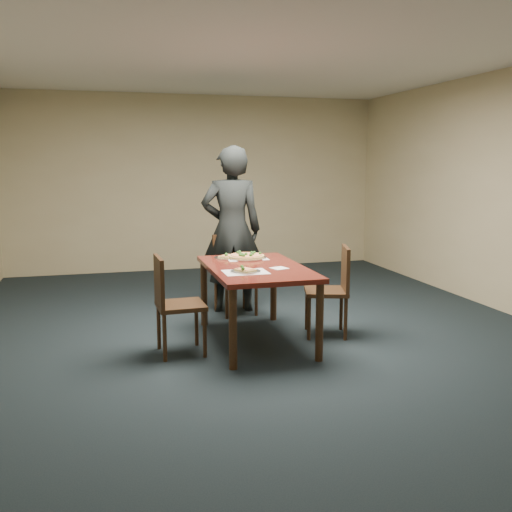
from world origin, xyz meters
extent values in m
plane|color=black|center=(0.00, 0.00, 0.00)|extent=(8.00, 8.00, 0.00)
plane|color=tan|center=(0.00, 4.00, 1.40)|extent=(6.00, 0.00, 6.00)
plane|color=white|center=(0.00, 0.00, 2.80)|extent=(8.00, 8.00, 0.00)
cube|color=#4F140F|center=(-0.10, -0.01, 0.73)|extent=(0.90, 1.50, 0.04)
cylinder|color=black|center=(-0.49, -0.70, 0.35)|extent=(0.07, 0.07, 0.70)
cylinder|color=black|center=(-0.49, 0.68, 0.35)|extent=(0.07, 0.07, 0.70)
cylinder|color=black|center=(0.29, -0.70, 0.35)|extent=(0.07, 0.07, 0.70)
cylinder|color=black|center=(0.29, 0.68, 0.35)|extent=(0.07, 0.07, 0.70)
cube|color=black|center=(-0.05, 1.06, 0.45)|extent=(0.48, 0.48, 0.04)
cylinder|color=black|center=(-0.20, 0.85, 0.21)|extent=(0.04, 0.04, 0.43)
cylinder|color=black|center=(-0.26, 1.21, 0.21)|extent=(0.04, 0.04, 0.43)
cylinder|color=black|center=(0.15, 0.90, 0.21)|extent=(0.04, 0.04, 0.43)
cylinder|color=black|center=(0.10, 1.26, 0.21)|extent=(0.04, 0.04, 0.43)
cube|color=black|center=(-0.08, 1.24, 0.69)|extent=(0.42, 0.10, 0.44)
cube|color=black|center=(-0.85, -0.17, 0.45)|extent=(0.44, 0.44, 0.04)
cylinder|color=black|center=(-0.67, -0.34, 0.21)|extent=(0.04, 0.04, 0.43)
cylinder|color=black|center=(-1.03, -0.36, 0.21)|extent=(0.04, 0.04, 0.43)
cylinder|color=black|center=(-0.68, 0.02, 0.21)|extent=(0.04, 0.04, 0.43)
cylinder|color=black|center=(-1.04, 0.00, 0.21)|extent=(0.04, 0.04, 0.43)
cube|color=black|center=(-1.04, -0.18, 0.69)|extent=(0.05, 0.42, 0.44)
cube|color=black|center=(0.64, 0.01, 0.45)|extent=(0.52, 0.52, 0.04)
cylinder|color=black|center=(0.52, 0.23, 0.21)|extent=(0.04, 0.04, 0.43)
cylinder|color=black|center=(0.86, 0.13, 0.21)|extent=(0.04, 0.04, 0.43)
cylinder|color=black|center=(0.42, -0.11, 0.21)|extent=(0.04, 0.04, 0.43)
cylinder|color=black|center=(0.76, -0.22, 0.21)|extent=(0.04, 0.04, 0.43)
cube|color=black|center=(0.82, -0.05, 0.69)|extent=(0.15, 0.41, 0.44)
imported|color=black|center=(-0.06, 1.22, 0.96)|extent=(0.76, 0.55, 1.93)
cube|color=white|center=(-0.08, 0.45, 0.75)|extent=(0.42, 0.32, 0.00)
cube|color=white|center=(-0.27, -0.27, 0.75)|extent=(0.40, 0.30, 0.00)
cylinder|color=silver|center=(-0.08, 0.45, 0.76)|extent=(0.41, 0.41, 0.01)
cylinder|color=tan|center=(-0.08, 0.45, 0.77)|extent=(0.37, 0.37, 0.02)
cylinder|color=#FFD885|center=(-0.08, 0.45, 0.79)|extent=(0.33, 0.33, 0.01)
sphere|color=#1D4615|center=(0.07, 0.43, 0.80)|extent=(0.03, 0.03, 0.03)
sphere|color=#1D4615|center=(0.02, 0.51, 0.80)|extent=(0.03, 0.03, 0.03)
sphere|color=#1D4615|center=(-0.14, 0.33, 0.80)|extent=(0.03, 0.03, 0.03)
sphere|color=#1D4615|center=(-0.09, 0.42, 0.80)|extent=(0.03, 0.03, 0.03)
sphere|color=#1D4615|center=(-0.16, 0.38, 0.80)|extent=(0.04, 0.04, 0.04)
sphere|color=#1D4615|center=(0.00, 0.51, 0.80)|extent=(0.03, 0.03, 0.03)
sphere|color=#1D4615|center=(-0.12, 0.59, 0.80)|extent=(0.03, 0.03, 0.03)
sphere|color=#1D4615|center=(-0.15, 0.53, 0.80)|extent=(0.03, 0.03, 0.03)
sphere|color=#1D4615|center=(-0.13, 0.36, 0.80)|extent=(0.03, 0.03, 0.03)
sphere|color=#1D4615|center=(-0.13, 0.49, 0.80)|extent=(0.03, 0.03, 0.03)
sphere|color=#1D4615|center=(-0.15, 0.36, 0.80)|extent=(0.03, 0.03, 0.03)
sphere|color=#1D4615|center=(-0.02, 0.43, 0.80)|extent=(0.04, 0.04, 0.04)
sphere|color=#1D4615|center=(-0.06, 0.34, 0.80)|extent=(0.04, 0.04, 0.04)
sphere|color=#1D4615|center=(-0.13, 0.41, 0.80)|extent=(0.03, 0.03, 0.03)
cylinder|color=silver|center=(-0.27, -0.27, 0.76)|extent=(0.28, 0.28, 0.01)
cube|color=tan|center=(-0.27, -0.27, 0.77)|extent=(0.19, 0.21, 0.02)
cube|color=#FFD885|center=(-0.27, -0.27, 0.78)|extent=(0.15, 0.17, 0.01)
sphere|color=#1D4615|center=(-0.29, -0.23, 0.79)|extent=(0.03, 0.03, 0.03)
sphere|color=#1D4615|center=(-0.30, -0.32, 0.79)|extent=(0.03, 0.03, 0.03)
cylinder|color=silver|center=(-0.26, 0.52, 0.76)|extent=(0.28, 0.28, 0.01)
cube|color=tan|center=(-0.26, 0.52, 0.77)|extent=(0.21, 0.21, 0.02)
cube|color=#FFD885|center=(-0.26, 0.52, 0.78)|extent=(0.17, 0.17, 0.01)
sphere|color=#1D4615|center=(-0.28, 0.48, 0.79)|extent=(0.03, 0.03, 0.03)
sphere|color=#1D4615|center=(-0.28, 0.51, 0.79)|extent=(0.03, 0.03, 0.03)
cube|color=white|center=(0.08, -0.19, 0.75)|extent=(0.18, 0.18, 0.01)
camera|label=1|loc=(-1.52, -5.22, 1.74)|focal=40.00mm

